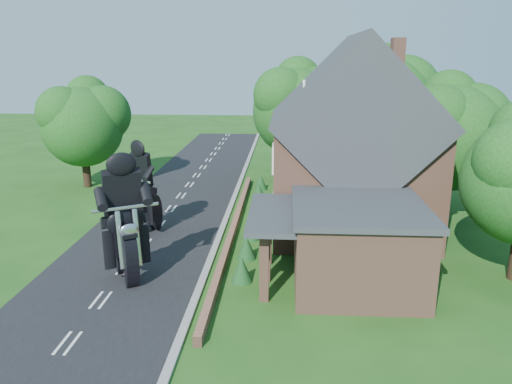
# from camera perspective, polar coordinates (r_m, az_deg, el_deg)

# --- Properties ---
(ground) EXTENTS (120.00, 120.00, 0.00)m
(ground) POSITION_cam_1_polar(r_m,az_deg,el_deg) (23.15, -14.72, -8.46)
(ground) COLOR #1C4814
(ground) RESTS_ON ground
(road) EXTENTS (7.00, 80.00, 0.02)m
(road) POSITION_cam_1_polar(r_m,az_deg,el_deg) (23.14, -14.72, -8.43)
(road) COLOR black
(road) RESTS_ON ground
(kerb) EXTENTS (0.30, 80.00, 0.12)m
(kerb) POSITION_cam_1_polar(r_m,az_deg,el_deg) (22.28, -5.67, -8.79)
(kerb) COLOR gray
(kerb) RESTS_ON ground
(garden_wall) EXTENTS (0.30, 22.00, 0.40)m
(garden_wall) POSITION_cam_1_polar(r_m,az_deg,el_deg) (26.75, -2.61, -4.22)
(garden_wall) COLOR #94614B
(garden_wall) RESTS_ON ground
(house) EXTENTS (9.54, 8.64, 10.24)m
(house) POSITION_cam_1_polar(r_m,az_deg,el_deg) (26.72, 10.88, 4.70)
(house) COLOR #94614B
(house) RESTS_ON ground
(annex) EXTENTS (7.05, 5.94, 3.44)m
(annex) POSITION_cam_1_polar(r_m,az_deg,el_deg) (20.81, 11.09, -5.71)
(annex) COLOR #94614B
(annex) RESTS_ON ground
(tree_house_right) EXTENTS (6.51, 6.00, 8.40)m
(tree_house_right) POSITION_cam_1_polar(r_m,az_deg,el_deg) (30.49, 21.99, 6.76)
(tree_house_right) COLOR black
(tree_house_right) RESTS_ON ground
(tree_behind_house) EXTENTS (7.81, 7.20, 10.08)m
(tree_behind_house) POSITION_cam_1_polar(r_m,az_deg,el_deg) (37.01, 14.86, 10.28)
(tree_behind_house) COLOR black
(tree_behind_house) RESTS_ON ground
(tree_behind_left) EXTENTS (6.94, 6.40, 9.16)m
(tree_behind_left) POSITION_cam_1_polar(r_m,az_deg,el_deg) (37.36, 5.29, 10.00)
(tree_behind_left) COLOR black
(tree_behind_left) RESTS_ON ground
(tree_far_road) EXTENTS (6.08, 5.60, 7.84)m
(tree_far_road) POSITION_cam_1_polar(r_m,az_deg,el_deg) (37.16, -18.67, 7.86)
(tree_far_road) COLOR black
(tree_far_road) RESTS_ON ground
(shrub_a) EXTENTS (0.90, 0.90, 1.10)m
(shrub_a) POSITION_cam_1_polar(r_m,az_deg,el_deg) (20.98, -1.63, -8.84)
(shrub_a) COLOR #123B19
(shrub_a) RESTS_ON ground
(shrub_b) EXTENTS (0.90, 0.90, 1.10)m
(shrub_b) POSITION_cam_1_polar(r_m,az_deg,el_deg) (23.27, -1.08, -6.33)
(shrub_b) COLOR #123B19
(shrub_b) RESTS_ON ground
(shrub_c) EXTENTS (0.90, 0.90, 1.10)m
(shrub_c) POSITION_cam_1_polar(r_m,az_deg,el_deg) (25.61, -0.63, -4.28)
(shrub_c) COLOR #123B19
(shrub_c) RESTS_ON ground
(shrub_d) EXTENTS (0.90, 0.90, 1.10)m
(shrub_d) POSITION_cam_1_polar(r_m,az_deg,el_deg) (30.35, 0.06, -1.13)
(shrub_d) COLOR #123B19
(shrub_d) RESTS_ON ground
(shrub_e) EXTENTS (0.90, 0.90, 1.10)m
(shrub_e) POSITION_cam_1_polar(r_m,az_deg,el_deg) (32.76, 0.33, 0.10)
(shrub_e) COLOR #123B19
(shrub_e) RESTS_ON ground
(shrub_f) EXTENTS (0.90, 0.90, 1.10)m
(shrub_f) POSITION_cam_1_polar(r_m,az_deg,el_deg) (35.17, 0.56, 1.16)
(shrub_f) COLOR #123B19
(shrub_f) RESTS_ON ground
(motorcycle_lead) EXTENTS (1.27, 1.75, 1.64)m
(motorcycle_lead) POSITION_cam_1_polar(r_m,az_deg,el_deg) (21.67, -14.49, -7.75)
(motorcycle_lead) COLOR black
(motorcycle_lead) RESTS_ON ground
(motorcycle_follow) EXTENTS (1.26, 1.56, 1.51)m
(motorcycle_follow) POSITION_cam_1_polar(r_m,az_deg,el_deg) (27.07, -12.60, -3.12)
(motorcycle_follow) COLOR black
(motorcycle_follow) RESTS_ON ground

